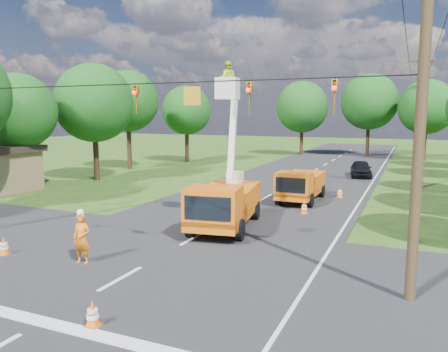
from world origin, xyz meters
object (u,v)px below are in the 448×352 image
at_px(traffic_cone_2, 222,220).
at_px(tree_far_b, 369,102).
at_px(distant_car, 361,169).
at_px(pole_right_near, 421,120).
at_px(bucket_truck, 225,195).
at_px(tree_far_c, 427,107).
at_px(traffic_cone_3, 304,207).
at_px(tree_left_f, 187,110).
at_px(pole_right_mid, 417,116).
at_px(tree_far_a, 302,107).
at_px(second_truck, 301,185).
at_px(tree_left_d, 94,103).
at_px(traffic_cone_4, 4,246).
at_px(tree_left_c, 18,112).
at_px(traffic_cone_1, 93,314).
at_px(traffic_cone_7, 340,192).
at_px(tree_left_e, 128,101).
at_px(pole_right_far, 417,116).
at_px(ground_worker, 82,239).

distance_m(traffic_cone_2, tree_far_b, 40.32).
height_order(distant_car, pole_right_near, pole_right_near).
bearing_deg(bucket_truck, tree_far_c, 66.99).
bearing_deg(traffic_cone_2, tree_far_c, 75.96).
distance_m(bucket_truck, traffic_cone_3, 5.34).
bearing_deg(tree_left_f, pole_right_mid, -23.23).
xyz_separation_m(tree_left_f, tree_far_a, (9.80, 13.00, 0.50)).
bearing_deg(second_truck, tree_left_d, 172.45).
relative_size(tree_far_b, tree_far_c, 1.12).
distance_m(traffic_cone_4, tree_left_c, 16.16).
xyz_separation_m(traffic_cone_1, tree_left_c, (-17.80, 13.86, 5.08)).
height_order(traffic_cone_1, traffic_cone_7, same).
bearing_deg(traffic_cone_4, tree_left_d, 119.55).
bearing_deg(tree_left_e, bucket_truck, -44.17).
distance_m(traffic_cone_1, traffic_cone_4, 7.51).
bearing_deg(traffic_cone_1, tree_left_c, 142.10).
bearing_deg(pole_right_near, bucket_truck, 147.11).
bearing_deg(pole_right_mid, pole_right_far, 90.00).
height_order(traffic_cone_1, pole_right_near, pole_right_near).
distance_m(traffic_cone_1, tree_left_d, 26.33).
bearing_deg(bucket_truck, distant_car, 69.81).
bearing_deg(tree_left_f, distant_car, -13.94).
bearing_deg(ground_worker, tree_left_c, 137.51).
relative_size(second_truck, tree_far_c, 0.58).
height_order(traffic_cone_4, traffic_cone_7, same).
relative_size(traffic_cone_1, traffic_cone_2, 1.00).
bearing_deg(tree_far_b, traffic_cone_4, -100.34).
distance_m(traffic_cone_3, pole_right_near, 11.94).
bearing_deg(pole_right_mid, tree_left_d, -167.99).
height_order(bucket_truck, traffic_cone_7, bucket_truck).
bearing_deg(bucket_truck, traffic_cone_4, -140.99).
bearing_deg(second_truck, tree_far_b, 88.47).
bearing_deg(traffic_cone_1, tree_far_b, 88.05).
bearing_deg(tree_far_b, tree_left_d, -120.96).
bearing_deg(distant_car, traffic_cone_1, -105.07).
relative_size(ground_worker, tree_left_e, 0.19).
height_order(bucket_truck, second_truck, bucket_truck).
relative_size(traffic_cone_4, tree_far_a, 0.07).
bearing_deg(tree_far_a, tree_left_e, -119.33).
bearing_deg(tree_far_c, traffic_cone_7, -100.96).
bearing_deg(bucket_truck, tree_left_e, 126.45).
bearing_deg(pole_right_mid, pole_right_near, -90.00).
bearing_deg(tree_far_c, tree_far_b, 155.22).
distance_m(traffic_cone_7, pole_right_near, 16.23).
bearing_deg(second_truck, pole_right_far, 76.87).
xyz_separation_m(traffic_cone_2, traffic_cone_7, (3.94, 9.65, 0.00)).
height_order(traffic_cone_2, traffic_cone_3, same).
xyz_separation_m(distant_car, pole_right_far, (4.10, 14.76, 4.41)).
bearing_deg(tree_left_c, distant_car, 37.84).
xyz_separation_m(traffic_cone_1, pole_right_mid, (7.20, 24.86, 4.75)).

